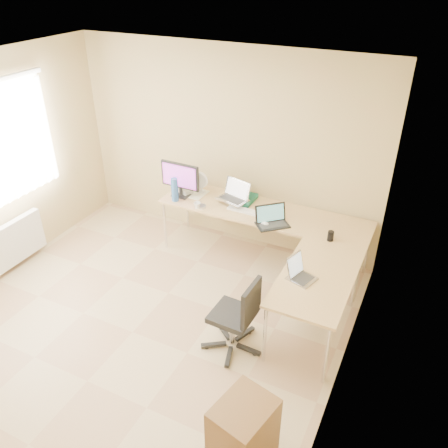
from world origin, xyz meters
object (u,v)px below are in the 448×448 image
at_px(laptop_center, 233,191).
at_px(desk_fan, 202,183).
at_px(laptop_black, 273,217).
at_px(desk_main, 262,236).
at_px(laptop_return, 303,271).
at_px(office_chair, 232,308).
at_px(keyboard, 244,210).
at_px(desk_return, 314,305).
at_px(water_bottle, 175,190).
at_px(mug, 197,205).
at_px(monitor, 180,180).
at_px(cabinet, 243,435).

bearing_deg(laptop_center, desk_fan, -176.88).
bearing_deg(laptop_black, desk_main, 87.49).
height_order(laptop_return, office_chair, office_chair).
relative_size(laptop_center, keyboard, 0.89).
relative_size(desk_return, water_bottle, 4.14).
bearing_deg(mug, desk_fan, 110.90).
bearing_deg(desk_fan, office_chair, -47.05).
relative_size(monitor, cabinet, 0.86).
height_order(desk_main, desk_return, same).
relative_size(desk_main, monitor, 4.88).
xyz_separation_m(monitor, cabinet, (2.04, -2.57, -0.60)).
bearing_deg(keyboard, desk_main, 27.62).
height_order(desk_main, cabinet, desk_main).
height_order(keyboard, mug, mug).
distance_m(laptop_center, mug, 0.48).
distance_m(laptop_black, desk_fan, 1.22).
bearing_deg(monitor, laptop_center, 9.31).
bearing_deg(laptop_return, office_chair, 147.56).
xyz_separation_m(water_bottle, cabinet, (2.04, -2.42, -0.53)).
height_order(monitor, cabinet, monitor).
height_order(monitor, laptop_black, monitor).
xyz_separation_m(monitor, laptop_center, (0.70, 0.10, -0.05)).
height_order(desk_return, laptop_center, laptop_center).
xyz_separation_m(desk_main, desk_return, (0.98, -1.00, 0.00)).
relative_size(monitor, office_chair, 0.63).
height_order(desk_main, water_bottle, water_bottle).
distance_m(laptop_center, keyboard, 0.29).
distance_m(mug, office_chair, 1.68).
height_order(desk_main, monitor, monitor).
height_order(office_chair, cabinet, office_chair).
height_order(laptop_center, water_bottle, water_bottle).
distance_m(desk_main, desk_fan, 1.06).
bearing_deg(laptop_center, desk_return, -19.69).
relative_size(monitor, mug, 6.19).
height_order(monitor, laptop_center, monitor).
xyz_separation_m(mug, water_bottle, (-0.36, 0.06, 0.12)).
bearing_deg(cabinet, laptop_black, 119.30).
distance_m(laptop_black, laptop_return, 1.04).
distance_m(monitor, laptop_return, 2.23).
xyz_separation_m(desk_main, mug, (-0.77, -0.30, 0.41)).
height_order(laptop_center, laptop_return, laptop_center).
bearing_deg(mug, office_chair, -49.43).
distance_m(desk_main, monitor, 1.28).
distance_m(laptop_center, cabinet, 3.03).
distance_m(desk_main, laptop_return, 1.47).
bearing_deg(desk_return, desk_main, 134.27).
distance_m(desk_fan, laptop_return, 2.16).
bearing_deg(laptop_center, monitor, -156.29).
bearing_deg(laptop_return, keyboard, 64.49).
height_order(laptop_black, cabinet, laptop_black).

